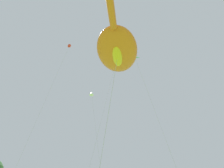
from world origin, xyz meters
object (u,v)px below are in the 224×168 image
Objects in this scene: small_kite_bird_shape at (113,73)px; small_kite_delta_white at (68,49)px; small_kite_streamer_purple at (92,94)px; small_kite_box_yellow at (137,62)px; big_show_kite at (117,49)px.

small_kite_bird_shape is 0.82× the size of small_kite_delta_white.
small_kite_box_yellow is at bearing 116.08° from small_kite_streamer_purple.
small_kite_bird_shape is 9.27m from small_kite_delta_white.
small_kite_box_yellow is 12.58m from small_kite_streamer_purple.
small_kite_delta_white reaches higher than big_show_kite.
small_kite_bird_shape is (8.08, 11.00, 8.08)m from big_show_kite.
big_show_kite is at bearing 92.08° from small_kite_streamer_purple.
big_show_kite is 0.62× the size of small_kite_bird_shape.
small_kite_box_yellow reaches higher than big_show_kite.
small_kite_delta_white reaches higher than small_kite_streamer_purple.
small_kite_bird_shape reaches higher than small_kite_streamer_purple.
small_kite_delta_white is at bearing 166.05° from small_kite_bird_shape.
small_kite_bird_shape is (0.02, -6.87, 0.97)m from small_kite_streamer_purple.
big_show_kite is 0.65× the size of small_kite_streamer_purple.
small_kite_box_yellow is 0.96× the size of small_kite_bird_shape.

